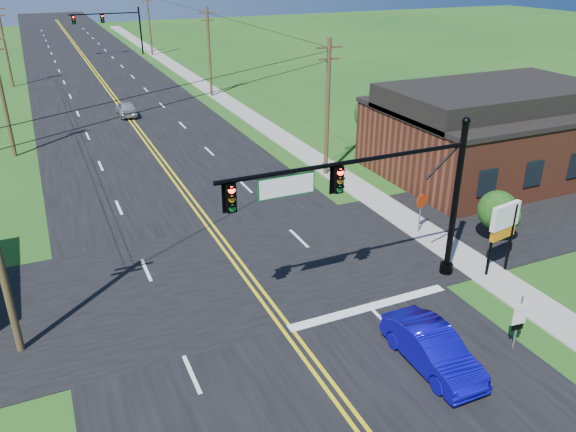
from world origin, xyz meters
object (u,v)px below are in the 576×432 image
signal_mast_main (371,195)px  blue_car (432,349)px  signal_mast_far (110,24)px  stop_sign (421,205)px  route_sign (519,319)px

signal_mast_main → blue_car: signal_mast_main is taller
signal_mast_main → signal_mast_far: 72.00m
blue_car → stop_sign: size_ratio=1.96×
blue_car → signal_mast_main: bearing=86.9°
stop_sign → blue_car: bearing=-137.5°
signal_mast_main → route_sign: size_ratio=4.82×
route_sign → signal_mast_far: bearing=98.8°
signal_mast_main → stop_sign: (5.82, 3.98, -3.09)m
stop_sign → signal_mast_main: bearing=-159.1°
route_sign → stop_sign: bearing=81.0°
signal_mast_far → stop_sign: size_ratio=4.77×
blue_car → route_sign: 3.56m
stop_sign → signal_mast_far: bearing=81.3°
stop_sign → route_sign: bearing=-119.0°
signal_mast_far → stop_sign: signal_mast_far is taller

